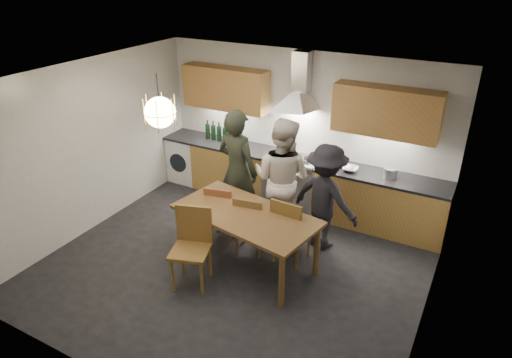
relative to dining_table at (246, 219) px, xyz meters
The scene contains 17 objects.
ground 0.74m from the dining_table, 140.01° to the right, with size 5.00×5.00×0.00m, color black.
room_shell 1.00m from the dining_table, 140.01° to the right, with size 5.02×4.52×2.61m.
counter_run 1.86m from the dining_table, 93.34° to the left, with size 5.00×0.62×0.90m.
range_stove 1.86m from the dining_table, 94.09° to the left, with size 0.90×0.60×0.92m.
wall_fixtures 2.27m from the dining_table, 93.84° to the left, with size 4.30×0.54×1.10m.
pendant_lamp 1.79m from the dining_table, 169.48° to the right, with size 0.43×0.43×0.70m.
dining_table is the anchor object (origin of this frame).
chair_back_left 0.72m from the dining_table, 152.06° to the left, with size 0.50×0.50×0.92m.
chair_back_mid 0.33m from the dining_table, 108.10° to the left, with size 0.48×0.48×0.93m.
chair_back_right 0.60m from the dining_table, 32.17° to the left, with size 0.48×0.48×1.01m.
chair_front 0.77m from the dining_table, 126.17° to the right, with size 0.60×0.60×1.05m.
person_left 1.08m from the dining_table, 126.43° to the left, with size 0.70×0.46×1.92m, color black.
person_mid 0.97m from the dining_table, 85.58° to the left, with size 0.91×0.71×1.88m, color beige.
person_right 1.22m from the dining_table, 51.39° to the left, with size 1.03×0.59×1.60m, color black.
mixing_bowl 1.98m from the dining_table, 64.59° to the left, with size 0.26×0.26×0.06m, color silver.
stock_pot 2.35m from the dining_table, 51.70° to the left, with size 0.21×0.21×0.15m, color #B6B6BA.
wine_bottles 2.53m from the dining_table, 130.58° to the left, with size 0.57×0.08×0.35m.
Camera 1 is at (2.74, -4.44, 3.89)m, focal length 32.00 mm.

